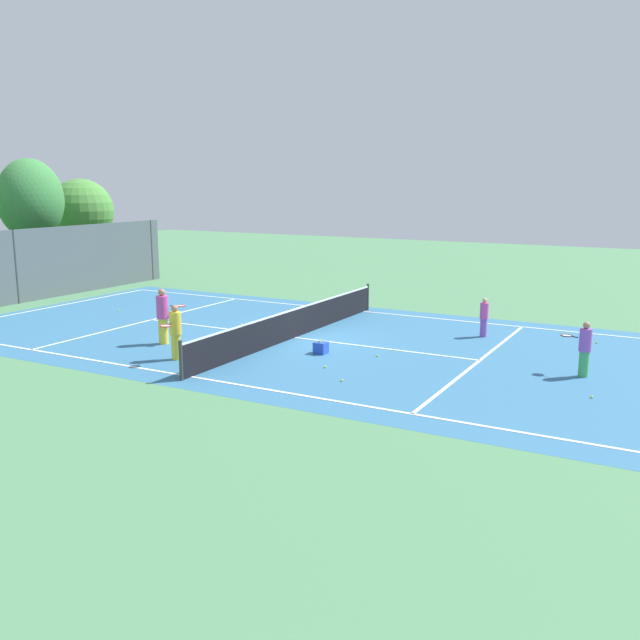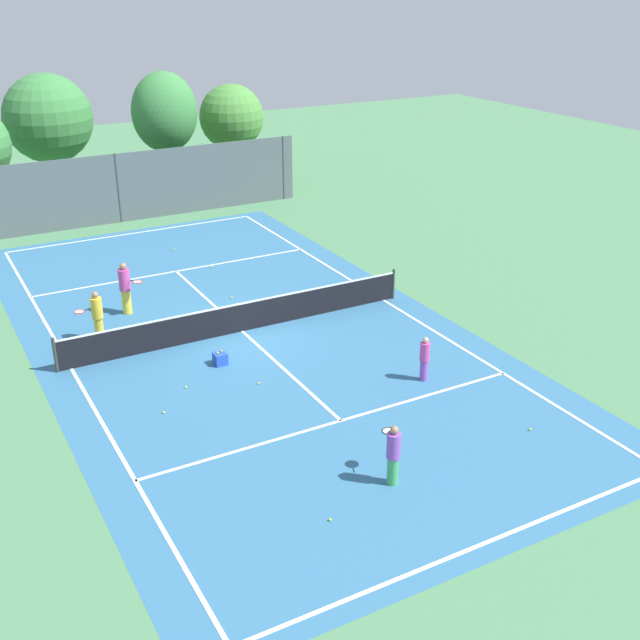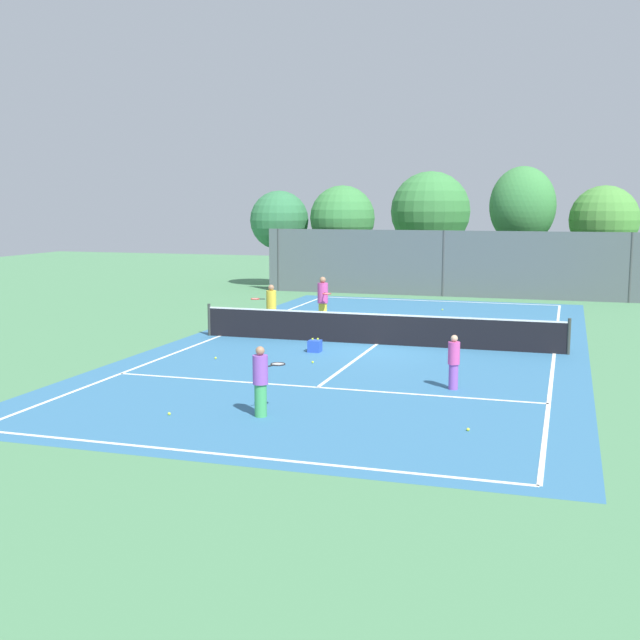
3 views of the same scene
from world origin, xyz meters
The scene contains 24 objects.
ground_plane centered at (0.00, 0.00, 0.00)m, with size 80.00×80.00×0.00m, color #4C8456.
court_surface centered at (0.00, 0.00, 0.00)m, with size 13.00×25.00×0.01m.
tennis_net centered at (0.00, 0.00, 0.51)m, with size 11.90×0.10×1.10m.
perimeter_fence centered at (0.00, 14.00, 1.60)m, with size 18.00×0.12×3.20m.
tree_0 centered at (-1.65, 19.85, 4.05)m, with size 4.40×4.40×6.25m.
tree_1 centered at (3.47, 17.01, 4.34)m, with size 3.29×2.89×6.34m.
tree_2 centered at (-9.24, 16.19, 3.57)m, with size 3.17×3.17×5.17m.
tree_3 centered at (7.41, 17.90, 3.66)m, with size 3.42×3.42×5.39m.
tree_4 centered at (-5.71, 16.23, 3.70)m, with size 3.42×3.42×5.43m.
player_0 centered at (-4.23, 1.58, 0.85)m, with size 0.94×0.49×1.65m.
player_1 centered at (3.23, -5.59, 0.69)m, with size 0.29×0.29×1.35m.
player_2 centered at (-2.83, 3.29, 0.94)m, with size 0.73×0.93×1.82m.
player_3 centered at (-0.34, -9.32, 0.79)m, with size 0.58×0.90×1.52m.
ball_crate centered at (-1.51, -1.84, 0.18)m, with size 0.37×0.37×0.43m.
tennis_ball_0 centered at (-2.94, -2.76, 0.03)m, with size 0.07×0.07×0.07m, color #CCE533.
tennis_ball_1 centered at (0.77, 8.86, 0.03)m, with size 0.07×0.07×0.07m, color #CCE533.
tennis_ball_2 centered at (-3.94, -3.80, 0.03)m, with size 0.07×0.07×0.07m, color #CCE533.
tennis_ball_3 centered at (-3.79, 0.11, 0.03)m, with size 0.07×0.07×0.07m, color #CCE533.
tennis_ball_4 centered at (5.47, 0.62, 0.03)m, with size 0.07×0.07×0.07m, color #CCE533.
tennis_ball_5 centered at (-1.04, -3.54, 0.03)m, with size 0.07×0.07×0.07m, color #CCE533.
tennis_ball_6 centered at (1.39, 6.11, 0.03)m, with size 0.07×0.07×0.07m, color #CCE533.
tennis_ball_7 centered at (-2.27, -9.83, 0.03)m, with size 0.07×0.07×0.07m, color #CCE533.
tennis_ball_8 centered at (4.02, -9.14, 0.03)m, with size 0.07×0.07×0.07m, color #CCE533.
tennis_ball_9 centered at (0.81, 2.77, 0.03)m, with size 0.07×0.07×0.07m, color #CCE533.
Camera 3 is at (5.79, -24.88, 4.52)m, focal length 45.10 mm.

